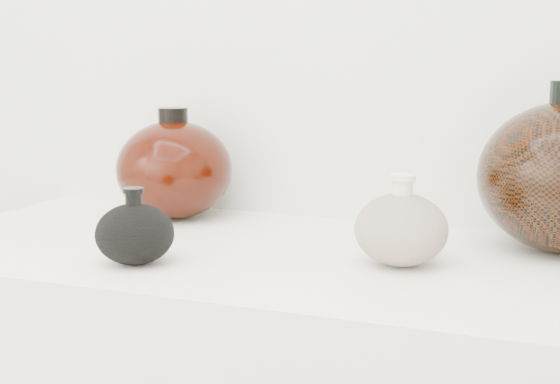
% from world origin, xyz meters
% --- Properties ---
extents(black_gourd_vase, '(0.13, 0.13, 0.10)m').
position_xyz_m(black_gourd_vase, '(-0.20, 0.82, 0.94)').
color(black_gourd_vase, black).
rests_on(black_gourd_vase, display_counter).
extents(cream_gourd_vase, '(0.15, 0.15, 0.12)m').
position_xyz_m(cream_gourd_vase, '(0.14, 0.94, 0.95)').
color(cream_gourd_vase, '#B9A290').
rests_on(cream_gourd_vase, display_counter).
extents(left_round_pot, '(0.24, 0.24, 0.19)m').
position_xyz_m(left_round_pot, '(-0.29, 1.10, 0.98)').
color(left_round_pot, black).
rests_on(left_round_pot, display_counter).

